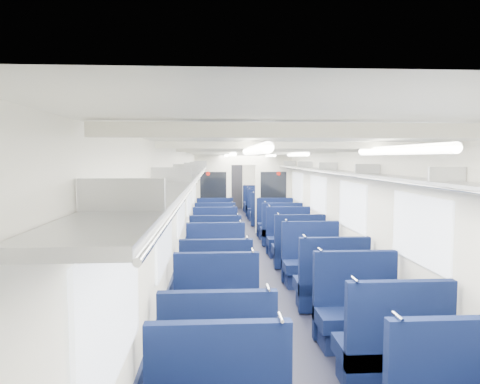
{
  "coord_description": "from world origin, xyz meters",
  "views": [
    {
      "loc": [
        -0.86,
        -9.73,
        2.2
      ],
      "look_at": [
        -0.15,
        1.91,
        1.28
      ],
      "focal_mm": 32.32,
      "sensor_mm": 36.0,
      "label": 1
    }
  ],
  "objects_px": {
    "seat_9": "(331,287)",
    "seat_24": "(215,208)",
    "seat_4": "(218,369)",
    "seat_19": "(275,225)",
    "seat_23": "(262,210)",
    "seat_10": "(216,267)",
    "bulkhead": "(243,191)",
    "seat_8": "(216,290)",
    "seat_6": "(217,319)",
    "seat_21": "(266,215)",
    "seat_17": "(281,232)",
    "seat_18": "(215,225)",
    "seat_11": "(312,265)",
    "end_door": "(234,186)",
    "seat_13": "(298,250)",
    "seat_20": "(215,215)",
    "seat_7": "(358,316)",
    "seat_16": "(215,232)",
    "seat_26": "(215,204)",
    "seat_12": "(216,252)",
    "seat_5": "(392,354)",
    "seat_25": "(259,207)",
    "seat_22": "(215,211)",
    "seat_27": "(256,204)",
    "seat_14": "(215,241)",
    "seat_15": "(289,240)"
  },
  "relations": [
    {
      "from": "seat_9",
      "to": "seat_24",
      "type": "bearing_deg",
      "value": 99.35
    },
    {
      "from": "seat_4",
      "to": "seat_19",
      "type": "distance_m",
      "value": 8.2
    },
    {
      "from": "seat_23",
      "to": "seat_10",
      "type": "bearing_deg",
      "value": -101.87
    },
    {
      "from": "bulkhead",
      "to": "seat_8",
      "type": "distance_m",
      "value": 6.64
    },
    {
      "from": "seat_6",
      "to": "seat_21",
      "type": "relative_size",
      "value": 1.0
    },
    {
      "from": "seat_8",
      "to": "seat_9",
      "type": "height_order",
      "value": "same"
    },
    {
      "from": "seat_17",
      "to": "seat_18",
      "type": "xyz_separation_m",
      "value": [
        -1.66,
        1.12,
        0.0
      ]
    },
    {
      "from": "seat_6",
      "to": "seat_23",
      "type": "xyz_separation_m",
      "value": [
        1.66,
        10.25,
        0.0
      ]
    },
    {
      "from": "seat_8",
      "to": "seat_11",
      "type": "xyz_separation_m",
      "value": [
        1.66,
        1.3,
        0.0
      ]
    },
    {
      "from": "end_door",
      "to": "seat_17",
      "type": "height_order",
      "value": "end_door"
    },
    {
      "from": "seat_13",
      "to": "seat_20",
      "type": "relative_size",
      "value": 1.0
    },
    {
      "from": "seat_7",
      "to": "seat_8",
      "type": "height_order",
      "value": "same"
    },
    {
      "from": "seat_16",
      "to": "seat_26",
      "type": "bearing_deg",
      "value": 90.0
    },
    {
      "from": "seat_13",
      "to": "seat_11",
      "type": "bearing_deg",
      "value": -90.0
    },
    {
      "from": "seat_4",
      "to": "seat_12",
      "type": "xyz_separation_m",
      "value": [
        0.0,
        4.75,
        0.0
      ]
    },
    {
      "from": "seat_21",
      "to": "seat_24",
      "type": "bearing_deg",
      "value": 126.49
    },
    {
      "from": "seat_6",
      "to": "seat_21",
      "type": "height_order",
      "value": "same"
    },
    {
      "from": "seat_6",
      "to": "seat_4",
      "type": "bearing_deg",
      "value": -90.0
    },
    {
      "from": "seat_4",
      "to": "seat_5",
      "type": "bearing_deg",
      "value": 6.88
    },
    {
      "from": "seat_19",
      "to": "seat_25",
      "type": "height_order",
      "value": "same"
    },
    {
      "from": "end_door",
      "to": "seat_23",
      "type": "height_order",
      "value": "end_door"
    },
    {
      "from": "seat_10",
      "to": "seat_13",
      "type": "relative_size",
      "value": 1.0
    },
    {
      "from": "seat_11",
      "to": "seat_4",
      "type": "bearing_deg",
      "value": -114.76
    },
    {
      "from": "seat_6",
      "to": "seat_22",
      "type": "distance_m",
      "value": 10.11
    },
    {
      "from": "seat_20",
      "to": "seat_23",
      "type": "relative_size",
      "value": 1.0
    },
    {
      "from": "seat_13",
      "to": "seat_25",
      "type": "height_order",
      "value": "same"
    },
    {
      "from": "seat_6",
      "to": "seat_9",
      "type": "distance_m",
      "value": 2.02
    },
    {
      "from": "seat_8",
      "to": "seat_20",
      "type": "relative_size",
      "value": 1.0
    },
    {
      "from": "seat_27",
      "to": "seat_13",
      "type": "bearing_deg",
      "value": -90.0
    },
    {
      "from": "end_door",
      "to": "seat_19",
      "type": "bearing_deg",
      "value": -83.21
    },
    {
      "from": "seat_11",
      "to": "seat_14",
      "type": "relative_size",
      "value": 1.0
    },
    {
      "from": "end_door",
      "to": "seat_10",
      "type": "relative_size",
      "value": 1.78
    },
    {
      "from": "end_door",
      "to": "seat_7",
      "type": "distance_m",
      "value": 13.86
    },
    {
      "from": "seat_23",
      "to": "seat_11",
      "type": "bearing_deg",
      "value": -90.0
    },
    {
      "from": "seat_5",
      "to": "seat_15",
      "type": "distance_m",
      "value": 5.67
    },
    {
      "from": "seat_5",
      "to": "seat_21",
      "type": "relative_size",
      "value": 1.0
    },
    {
      "from": "seat_17",
      "to": "seat_18",
      "type": "distance_m",
      "value": 2.0
    },
    {
      "from": "seat_12",
      "to": "seat_19",
      "type": "distance_m",
      "value": 3.67
    },
    {
      "from": "seat_24",
      "to": "seat_14",
      "type": "bearing_deg",
      "value": -90.0
    },
    {
      "from": "seat_12",
      "to": "seat_16",
      "type": "relative_size",
      "value": 1.0
    },
    {
      "from": "seat_19",
      "to": "bulkhead",
      "type": "bearing_deg",
      "value": 135.95
    },
    {
      "from": "end_door",
      "to": "seat_20",
      "type": "xyz_separation_m",
      "value": [
        -0.83,
        -4.79,
        -0.65
      ]
    },
    {
      "from": "seat_13",
      "to": "seat_19",
      "type": "bearing_deg",
      "value": 90.0
    },
    {
      "from": "seat_18",
      "to": "seat_19",
      "type": "height_order",
      "value": "same"
    },
    {
      "from": "seat_20",
      "to": "seat_26",
      "type": "distance_m",
      "value": 3.38
    },
    {
      "from": "seat_21",
      "to": "seat_22",
      "type": "xyz_separation_m",
      "value": [
        -1.66,
        1.12,
        0.0
      ]
    },
    {
      "from": "seat_8",
      "to": "seat_27",
      "type": "height_order",
      "value": "same"
    },
    {
      "from": "end_door",
      "to": "seat_24",
      "type": "xyz_separation_m",
      "value": [
        -0.83,
        -2.57,
        -0.65
      ]
    },
    {
      "from": "seat_11",
      "to": "seat_23",
      "type": "distance_m",
      "value": 7.84
    },
    {
      "from": "seat_7",
      "to": "seat_8",
      "type": "distance_m",
      "value": 2.0
    }
  ]
}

